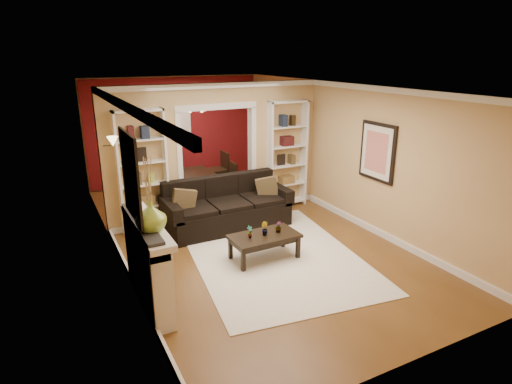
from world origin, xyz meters
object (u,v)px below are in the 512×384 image
dining_table (199,185)px  coffee_table (264,247)px  fireplace (149,263)px  sofa (227,204)px  bookshelf_right (287,155)px  bookshelf_left (142,172)px

dining_table → coffee_table: bearing=177.1°
fireplace → dining_table: 4.60m
coffee_table → dining_table: bearing=85.6°
sofa → fireplace: fireplace is taller
sofa → dining_table: bearing=85.1°
bookshelf_right → dining_table: bearing=134.2°
coffee_table → bookshelf_left: 2.71m
sofa → bookshelf_right: 1.89m
sofa → bookshelf_left: bookshelf_left is taller
dining_table → fireplace: bearing=152.0°
sofa → bookshelf_left: bearing=158.0°
sofa → bookshelf_right: bearing=19.2°
coffee_table → dining_table: dining_table is taller
coffee_table → dining_table: 3.63m
sofa → bookshelf_left: size_ratio=1.06×
sofa → dining_table: sofa is taller
bookshelf_left → coffee_table: bearing=-55.7°
sofa → coffee_table: size_ratio=2.17×
coffee_table → bookshelf_right: size_ratio=0.49×
fireplace → dining_table: size_ratio=1.13×
bookshelf_right → fireplace: 4.47m
bookshelf_right → fireplace: bookshelf_right is taller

